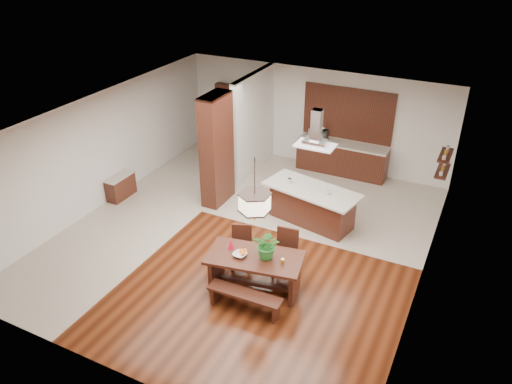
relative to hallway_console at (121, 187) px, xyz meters
The scene contains 25 objects.
room_shell 4.20m from the hallway_console, ahead, with size 9.00×9.04×2.92m.
tile_hallway 1.12m from the hallway_console, 10.68° to the right, with size 2.50×9.00×0.01m, color beige.
tile_kitchen 5.57m from the hallway_console, 24.44° to the left, with size 5.50×4.00×0.01m, color beige.
soffit_band 4.60m from the hallway_console, ahead, with size 8.00×9.00×0.02m, color #402010.
partition_pier 2.85m from the hallway_console, 22.54° to the left, with size 0.45×1.00×2.90m, color black.
partition_stub 4.09m from the hallway_console, 52.14° to the left, with size 0.18×2.40×2.90m, color silver.
hallway_console is the anchor object (origin of this frame).
hallway_doorway 4.41m from the hallway_console, 75.20° to the left, with size 1.10×0.20×2.10m, color black.
rear_counter 6.26m from the hallway_console, 39.75° to the left, with size 2.60×0.62×0.95m.
kitchen_window 6.58m from the hallway_console, 41.53° to the left, with size 2.60×0.08×1.50m, color #9F682F.
shelf_lower 8.12m from the hallway_console, 17.35° to the left, with size 0.26×0.90×0.04m, color black.
shelf_upper 8.18m from the hallway_console, 17.35° to the left, with size 0.26×0.90×0.04m, color black.
dining_table 5.19m from the hallway_console, 20.13° to the right, with size 2.01×1.25×0.78m.
dining_bench 5.55m from the hallway_console, 26.16° to the right, with size 1.46×0.32×0.41m, color black, non-canonical shape.
dining_chair_left 4.50m from the hallway_console, 16.84° to the right, with size 0.43×0.43×0.96m, color black, non-canonical shape.
dining_chair_right 5.35m from the hallway_console, 12.27° to the right, with size 0.46×0.46×1.04m, color black, non-canonical shape.
pendant_lantern 5.53m from the hallway_console, 20.13° to the right, with size 0.64×0.64×1.31m, color beige, non-canonical shape.
foliage_plant 5.44m from the hallway_console, 18.57° to the right, with size 0.54×0.46×0.60m, color #297C2D.
fruit_bowl 5.00m from the hallway_console, 22.50° to the right, with size 0.26×0.26×0.06m, color beige.
napkin_cone 4.69m from the hallway_console, 22.02° to the right, with size 0.12×0.12×0.19m, color red.
gold_ornament 5.74m from the hallway_console, 17.88° to the right, with size 0.07×0.07×0.10m, color gold.
kitchen_island 5.10m from the hallway_console, 11.98° to the left, with size 2.46×1.46×0.95m.
range_hood 5.54m from the hallway_console, 12.02° to the left, with size 0.90×0.55×0.87m, color silver, non-canonical shape.
island_cup 5.52m from the hallway_console, ahead, with size 0.13×0.13×0.10m, color silver.
microwave 5.76m from the hallway_console, 44.91° to the left, with size 0.50×0.34×0.28m, color silver.
Camera 1 is at (4.58, -8.68, 6.55)m, focal length 35.00 mm.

